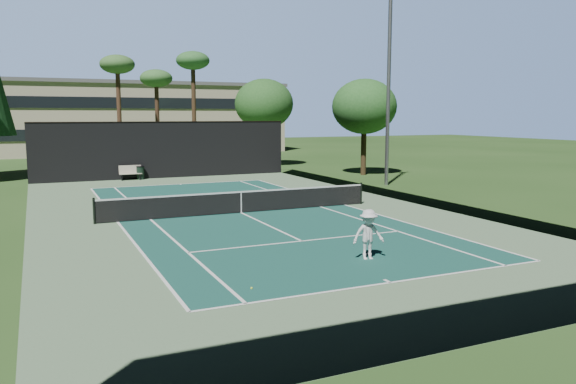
% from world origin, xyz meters
% --- Properties ---
extents(ground, '(160.00, 160.00, 0.00)m').
position_xyz_m(ground, '(0.00, 0.00, 0.00)').
color(ground, '#26481B').
rests_on(ground, ground).
extents(apron_slab, '(18.00, 32.00, 0.01)m').
position_xyz_m(apron_slab, '(0.00, 0.00, 0.01)').
color(apron_slab, '#5F805A').
rests_on(apron_slab, ground).
extents(court_surface, '(10.97, 23.77, 0.01)m').
position_xyz_m(court_surface, '(0.00, 0.00, 0.01)').
color(court_surface, '#184D43').
rests_on(court_surface, ground).
extents(court_lines, '(11.07, 23.87, 0.01)m').
position_xyz_m(court_lines, '(0.00, 0.00, 0.02)').
color(court_lines, white).
rests_on(court_lines, ground).
extents(tennis_net, '(12.90, 0.10, 1.10)m').
position_xyz_m(tennis_net, '(0.00, 0.00, 0.56)').
color(tennis_net, black).
rests_on(tennis_net, ground).
extents(fence, '(18.04, 32.05, 4.03)m').
position_xyz_m(fence, '(0.00, 0.06, 2.01)').
color(fence, black).
rests_on(fence, ground).
extents(player, '(1.10, 0.75, 1.58)m').
position_xyz_m(player, '(0.81, -9.48, 0.79)').
color(player, silver).
rests_on(player, ground).
extents(tennis_ball_a, '(0.06, 0.06, 0.06)m').
position_xyz_m(tennis_ball_a, '(-3.58, -10.85, 0.03)').
color(tennis_ball_a, '#CFEA35').
rests_on(tennis_ball_a, ground).
extents(tennis_ball_b, '(0.08, 0.08, 0.08)m').
position_xyz_m(tennis_ball_b, '(-1.44, 2.82, 0.04)').
color(tennis_ball_b, yellow).
rests_on(tennis_ball_b, ground).
extents(tennis_ball_c, '(0.06, 0.06, 0.06)m').
position_xyz_m(tennis_ball_c, '(0.45, 2.66, 0.03)').
color(tennis_ball_c, '#C1DA31').
rests_on(tennis_ball_c, ground).
extents(tennis_ball_d, '(0.06, 0.06, 0.06)m').
position_xyz_m(tennis_ball_d, '(-4.95, 2.03, 0.03)').
color(tennis_ball_d, '#C3E534').
rests_on(tennis_ball_d, ground).
extents(park_bench, '(1.50, 0.45, 1.02)m').
position_xyz_m(park_bench, '(-2.54, 15.70, 0.55)').
color(park_bench, beige).
rests_on(park_bench, ground).
extents(trash_bin, '(0.56, 0.56, 0.95)m').
position_xyz_m(trash_bin, '(-1.85, 15.74, 0.48)').
color(trash_bin, black).
rests_on(trash_bin, ground).
extents(palm_a, '(2.80, 2.80, 9.32)m').
position_xyz_m(palm_a, '(-2.00, 24.00, 8.19)').
color(palm_a, '#4D3221').
rests_on(palm_a, ground).
extents(palm_b, '(2.80, 2.80, 8.42)m').
position_xyz_m(palm_b, '(1.50, 26.00, 7.36)').
color(palm_b, '#432B1D').
rests_on(palm_b, ground).
extents(palm_c, '(2.80, 2.80, 9.77)m').
position_xyz_m(palm_c, '(4.00, 23.00, 8.60)').
color(palm_c, '#442F1D').
rests_on(palm_c, ground).
extents(decid_tree_a, '(5.12, 5.12, 7.62)m').
position_xyz_m(decid_tree_a, '(10.00, 22.00, 5.42)').
color(decid_tree_a, '#412E1C').
rests_on(decid_tree_a, ground).
extents(decid_tree_b, '(4.80, 4.80, 7.14)m').
position_xyz_m(decid_tree_b, '(14.00, 12.00, 5.08)').
color(decid_tree_b, '#3F2F1B').
rests_on(decid_tree_b, ground).
extents(campus_building, '(40.50, 12.50, 8.30)m').
position_xyz_m(campus_building, '(0.00, 45.98, 4.21)').
color(campus_building, '#B6AA8D').
rests_on(campus_building, ground).
extents(light_pole, '(0.90, 0.25, 12.22)m').
position_xyz_m(light_pole, '(12.00, 6.00, 6.46)').
color(light_pole, gray).
rests_on(light_pole, ground).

